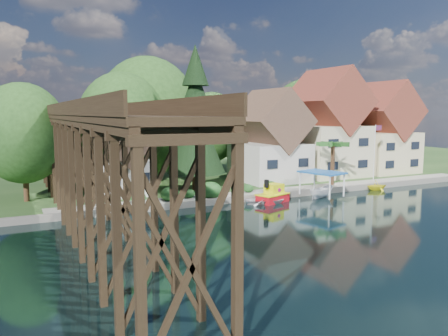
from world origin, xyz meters
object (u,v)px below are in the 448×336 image
(trestle_bridge, at_px, (86,157))
(house_center, at_px, (326,130))
(tugboat, at_px, (273,195))
(house_left, at_px, (270,142))
(house_right, at_px, (380,134))
(shed, at_px, (124,161))
(palm_tree, at_px, (333,145))
(conifer, at_px, (196,121))
(flagpole, at_px, (375,147))
(boat_canopy, at_px, (322,187))
(boat_white_a, at_px, (265,200))
(boat_yellow, at_px, (377,185))

(trestle_bridge, bearing_deg, house_center, 19.49)
(house_center, relative_size, tugboat, 3.77)
(house_left, bearing_deg, house_right, 0.00)
(shed, height_order, palm_tree, shed)
(conifer, height_order, flagpole, conifer)
(trestle_bridge, height_order, boat_canopy, trestle_bridge)
(house_right, xyz_separation_m, conifer, (-28.62, -2.47, 2.00))
(house_center, relative_size, flagpole, 2.05)
(boat_canopy, bearing_deg, boat_white_a, 179.43)
(house_left, relative_size, shed, 1.40)
(house_left, xyz_separation_m, shed, (-18.00, -1.50, -1.31))
(shed, relative_size, boat_yellow, 3.28)
(house_left, height_order, conifer, conifer)
(boat_white_a, distance_m, boat_canopy, 6.77)
(house_left, bearing_deg, boat_yellow, -45.39)
(house_center, relative_size, house_right, 1.12)
(trestle_bridge, bearing_deg, boat_yellow, 3.58)
(tugboat, distance_m, boat_yellow, 14.18)
(trestle_bridge, bearing_deg, house_left, 25.21)
(house_center, xyz_separation_m, shed, (-27.00, -2.00, -2.59))
(house_center, relative_size, boat_canopy, 2.88)
(house_center, xyz_separation_m, flagpole, (2.06, -6.58, -1.77))
(trestle_bridge, height_order, palm_tree, trestle_bridge)
(conifer, bearing_deg, trestle_bridge, -145.98)
(shed, distance_m, boat_white_a, 14.51)
(house_center, distance_m, boat_yellow, 10.99)
(house_left, height_order, palm_tree, house_left)
(house_right, xyz_separation_m, shed, (-36.00, -1.50, -1.95))
(house_right, bearing_deg, boat_white_a, -158.50)
(house_center, distance_m, flagpole, 7.12)
(shed, bearing_deg, house_left, 4.77)
(boat_yellow, bearing_deg, boat_canopy, 107.79)
(palm_tree, bearing_deg, house_left, 125.14)
(house_right, bearing_deg, shed, -177.61)
(conifer, bearing_deg, flagpole, -9.46)
(house_left, bearing_deg, tugboat, -120.03)
(house_right, height_order, boat_canopy, house_right)
(shed, bearing_deg, boat_canopy, -24.26)
(house_right, bearing_deg, house_center, 176.82)
(tugboat, bearing_deg, trestle_bridge, -175.42)
(trestle_bridge, distance_m, tugboat, 18.21)
(shed, relative_size, boat_white_a, 2.06)
(palm_tree, relative_size, boat_yellow, 2.16)
(tugboat, relative_size, boat_canopy, 0.76)
(shed, xyz_separation_m, palm_tree, (22.43, -4.80, 1.19))
(house_left, distance_m, conifer, 11.21)
(shed, xyz_separation_m, conifer, (7.38, -0.97, 3.95))
(boat_canopy, bearing_deg, house_center, 49.34)
(tugboat, bearing_deg, house_right, 21.90)
(trestle_bridge, xyz_separation_m, house_left, (23.00, 10.83, -0.21))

